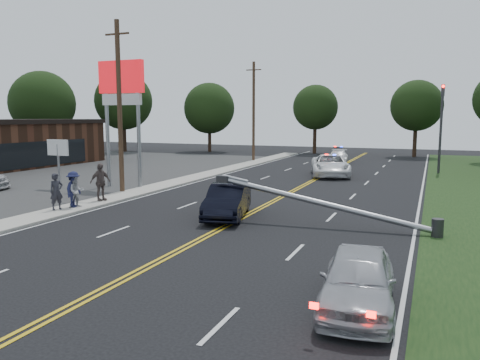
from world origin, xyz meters
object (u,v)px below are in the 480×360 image
at_px(crashed_sedan, 227,201).
at_px(bystander_b, 76,191).
at_px(utility_pole_far, 254,111).
at_px(utility_pole_mid, 120,107).
at_px(pylon_sign, 122,93).
at_px(emergency_a, 330,165).
at_px(bystander_c, 74,189).
at_px(emergency_b, 338,157).
at_px(bystander_d, 100,182).
at_px(traffic_signal, 441,121).
at_px(bystander_a, 56,192).
at_px(small_sign, 58,152).
at_px(waiting_sedan, 358,279).
at_px(fallen_streetlight, 334,206).

height_order(crashed_sedan, bystander_b, bystander_b).
bearing_deg(utility_pole_far, utility_pole_mid, -90.00).
bearing_deg(pylon_sign, emergency_a, 44.78).
bearing_deg(bystander_c, pylon_sign, 3.06).
relative_size(pylon_sign, utility_pole_far, 0.80).
bearing_deg(emergency_b, utility_pole_mid, -117.69).
bearing_deg(crashed_sedan, utility_pole_far, 94.40).
bearing_deg(bystander_c, bystander_d, -15.04).
bearing_deg(traffic_signal, bystander_b, -125.72).
bearing_deg(pylon_sign, utility_pole_mid, -56.98).
distance_m(bystander_a, bystander_b, 0.97).
height_order(small_sign, emergency_a, small_sign).
bearing_deg(bystander_b, utility_pole_far, 31.01).
distance_m(utility_pole_far, bystander_d, 25.38).
xyz_separation_m(emergency_b, bystander_c, (-7.56, -28.27, 0.35)).
distance_m(waiting_sedan, emergency_a, 25.54).
bearing_deg(bystander_a, bystander_b, -3.14).
xyz_separation_m(traffic_signal, utility_pole_mid, (-17.50, -18.00, 0.88)).
bearing_deg(utility_pole_mid, fallen_streetlight, -16.64).
bearing_deg(utility_pole_far, pylon_sign, -93.72).
xyz_separation_m(waiting_sedan, emergency_a, (-5.75, 24.88, 0.12)).
bearing_deg(utility_pole_far, bystander_d, -87.95).
xyz_separation_m(small_sign, bystander_b, (5.78, -4.97, -1.43)).
distance_m(fallen_streetlight, bystander_a, 12.95).
bearing_deg(bystander_a, emergency_a, -3.73).
bearing_deg(emergency_b, bystander_c, -112.75).
bearing_deg(emergency_b, traffic_signal, -37.85).
bearing_deg(bystander_a, utility_pole_far, 23.47).
xyz_separation_m(small_sign, utility_pole_far, (4.80, 22.00, 2.75)).
height_order(fallen_streetlight, emergency_a, fallen_streetlight).
bearing_deg(crashed_sedan, emergency_b, 76.36).
bearing_deg(bystander_b, bystander_d, 31.60).
distance_m(emergency_a, bystander_a, 20.94).
bearing_deg(bystander_c, small_sign, 34.41).
height_order(waiting_sedan, emergency_b, waiting_sedan).
xyz_separation_m(small_sign, fallen_streetlight, (18.19, -4.00, -1.41)).
bearing_deg(waiting_sedan, bystander_b, 149.07).
distance_m(utility_pole_mid, bystander_d, 5.09).
relative_size(emergency_a, bystander_c, 3.38).
relative_size(small_sign, bystander_b, 1.97).
xyz_separation_m(small_sign, emergency_b, (13.22, 23.25, -1.69)).
bearing_deg(utility_pole_far, bystander_c, -88.17).
relative_size(pylon_sign, traffic_signal, 1.13).
distance_m(utility_pole_mid, emergency_b, 25.13).
distance_m(emergency_a, emergency_b, 10.37).
relative_size(pylon_sign, utility_pole_mid, 0.80).
xyz_separation_m(utility_pole_mid, bystander_a, (0.57, -5.84, -4.09)).
bearing_deg(bystander_b, bystander_a, -176.51).
height_order(fallen_streetlight, bystander_b, fallen_streetlight).
distance_m(utility_pole_mid, crashed_sedan, 10.32).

